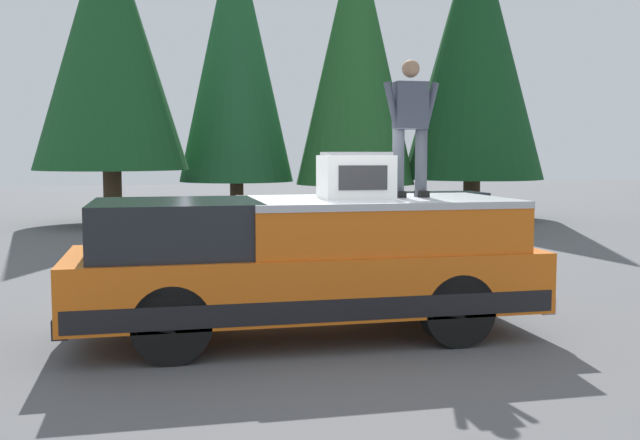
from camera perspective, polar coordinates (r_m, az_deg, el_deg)
The scene contains 9 objects.
ground_plane at distance 8.96m, azimuth -0.14°, elevation -8.95°, with size 90.00×90.00×0.00m, color #565659.
pickup_truck at distance 8.78m, azimuth -1.16°, elevation -3.43°, with size 2.01×5.54×1.65m.
compressor_unit at distance 8.83m, azimuth 2.81°, elevation 3.48°, with size 0.65×0.84×0.56m.
person_on_truck_bed at distance 9.18m, azimuth 7.05°, elevation 7.41°, with size 0.29×0.72×1.69m.
parked_car_silver at distance 19.87m, azimuth 9.66°, elevation 0.48°, with size 1.64×4.10×1.16m.
conifer_far_left at distance 25.62m, azimuth 11.93°, elevation 12.94°, with size 4.71×4.71×10.07m.
conifer_left at distance 24.67m, azimuth 2.80°, elevation 12.79°, with size 3.93×3.93×9.75m.
conifer_center_left at distance 25.74m, azimuth -6.62°, elevation 12.96°, with size 3.91×3.91×10.14m.
conifer_center_right at distance 23.93m, azimuth -16.14°, elevation 13.22°, with size 4.72×4.72×9.57m.
Camera 1 is at (-8.48, 1.88, 2.19)m, focal length 41.06 mm.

